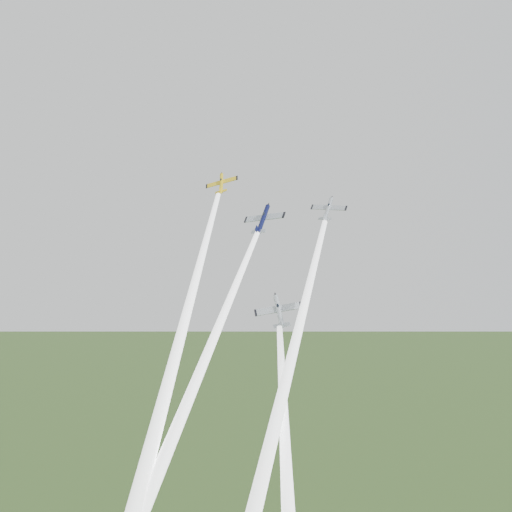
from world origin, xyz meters
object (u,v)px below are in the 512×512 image
at_px(plane_navy, 263,219).
at_px(plane_silver_low, 279,311).
at_px(plane_yellow, 221,183).
at_px(plane_silver_right, 328,209).

bearing_deg(plane_navy, plane_silver_low, -47.31).
relative_size(plane_yellow, plane_navy, 0.80).
distance_m(plane_navy, plane_silver_low, 20.61).
height_order(plane_yellow, plane_silver_right, plane_yellow).
distance_m(plane_silver_right, plane_silver_low, 22.91).
xyz_separation_m(plane_yellow, plane_silver_right, (21.59, -8.28, -6.35)).
height_order(plane_silver_right, plane_silver_low, plane_silver_right).
xyz_separation_m(plane_navy, plane_silver_right, (12.19, -0.53, 1.72)).
distance_m(plane_yellow, plane_navy, 14.62).
bearing_deg(plane_yellow, plane_silver_low, -47.84).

